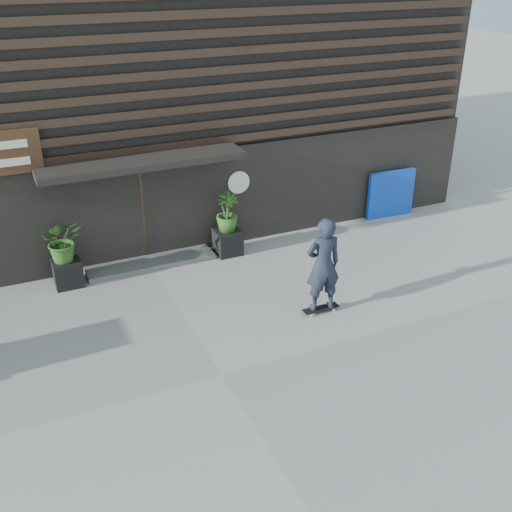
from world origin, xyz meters
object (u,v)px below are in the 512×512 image
planter_pot_left (68,272)px  skateboarder (323,265)px  planter_pot_right (228,242)px  blue_tarp (391,194)px

planter_pot_left → skateboarder: size_ratio=0.29×
planter_pot_right → skateboarder: size_ratio=0.29×
planter_pot_left → skateboarder: bearing=-36.1°
planter_pot_right → blue_tarp: 4.97m
planter_pot_left → planter_pot_right: bearing=0.0°
blue_tarp → skateboarder: size_ratio=0.67×
skateboarder → planter_pot_right: bearing=102.3°
skateboarder → planter_pot_left: bearing=143.9°
planter_pot_left → skateboarder: 5.65m
planter_pot_left → planter_pot_right: size_ratio=1.00×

